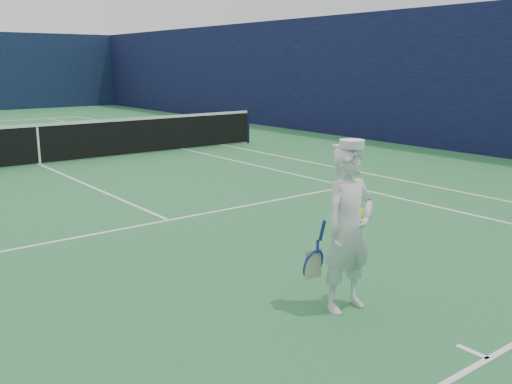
# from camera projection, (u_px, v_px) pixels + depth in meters

# --- Properties ---
(ground) EXTENTS (80.00, 80.00, 0.00)m
(ground) POSITION_uv_depth(u_px,v_px,m) (40.00, 165.00, 13.98)
(ground) COLOR #2A703B
(ground) RESTS_ON ground
(court_markings) EXTENTS (11.03, 23.83, 0.01)m
(court_markings) POSITION_uv_depth(u_px,v_px,m) (40.00, 165.00, 13.98)
(court_markings) COLOR white
(court_markings) RESTS_ON ground
(windscreen_fence) EXTENTS (20.12, 36.12, 4.00)m
(windscreen_fence) POSITION_uv_depth(u_px,v_px,m) (33.00, 82.00, 13.54)
(windscreen_fence) COLOR #0E1934
(windscreen_fence) RESTS_ON ground
(tennis_net) EXTENTS (12.88, 0.09, 1.07)m
(tennis_net) POSITION_uv_depth(u_px,v_px,m) (38.00, 142.00, 13.86)
(tennis_net) COLOR #141E4C
(tennis_net) RESTS_ON ground
(tennis_player) EXTENTS (0.77, 0.47, 1.73)m
(tennis_player) POSITION_uv_depth(u_px,v_px,m) (348.00, 229.00, 5.63)
(tennis_player) COLOR white
(tennis_player) RESTS_ON ground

